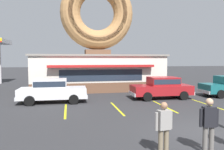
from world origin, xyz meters
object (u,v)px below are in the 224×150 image
Objects in this scene: car_red at (162,87)px; pedestrian_clipboard_woman at (164,126)px; trash_bin at (164,86)px; car_white at (52,90)px; pedestrian_blue_sweater_man at (209,123)px.

car_red is 9.92m from pedestrian_clipboard_woman.
trash_bin is (5.54, 12.11, -0.40)m from pedestrian_clipboard_woman.
car_white reaches higher than trash_bin.
car_red is at bearing -116.96° from trash_bin.
car_red is 3.42m from trash_bin.
pedestrian_blue_sweater_man is at bearing -60.09° from car_white.
pedestrian_blue_sweater_man is 1.06× the size of pedestrian_clipboard_woman.
pedestrian_clipboard_woman is (3.90, -9.09, 0.03)m from car_white.
car_white is at bearing 113.24° from pedestrian_clipboard_woman.
pedestrian_clipboard_woman is 13.32m from trash_bin.
trash_bin is (4.13, 12.26, -0.46)m from pedestrian_blue_sweater_man.
trash_bin is at bearing 17.73° from car_white.
pedestrian_clipboard_woman is at bearing 173.82° from pedestrian_blue_sweater_man.
pedestrian_blue_sweater_man is at bearing -105.64° from car_red.
car_red reaches higher than trash_bin.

